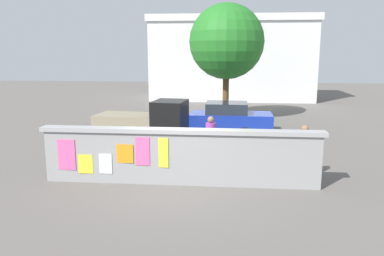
{
  "coord_description": "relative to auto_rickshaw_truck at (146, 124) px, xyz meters",
  "views": [
    {
      "loc": [
        1.35,
        -10.41,
        3.7
      ],
      "look_at": [
        0.17,
        1.76,
        1.29
      ],
      "focal_mm": 36.02,
      "sensor_mm": 36.0,
      "label": 1
    }
  ],
  "objects": [
    {
      "name": "ground",
      "position": [
        1.93,
        3.56,
        -0.9
      ],
      "size": [
        60.0,
        60.0,
        0.0
      ],
      "primitive_type": "plane",
      "color": "#605B56"
    },
    {
      "name": "poster_wall",
      "position": [
        1.92,
        -4.44,
        -0.07
      ],
      "size": [
        7.98,
        0.42,
        1.61
      ],
      "color": "gray",
      "rests_on": "ground"
    },
    {
      "name": "auto_rickshaw_truck",
      "position": [
        0.0,
        0.0,
        0.0
      ],
      "size": [
        3.75,
        1.91,
        1.85
      ],
      "color": "black",
      "rests_on": "ground"
    },
    {
      "name": "car_parked",
      "position": [
        3.33,
        3.02,
        -0.17
      ],
      "size": [
        3.82,
        1.74,
        1.4
      ],
      "color": "black",
      "rests_on": "ground"
    },
    {
      "name": "motorcycle",
      "position": [
        4.0,
        -3.11,
        -0.44
      ],
      "size": [
        1.89,
        0.62,
        0.87
      ],
      "color": "black",
      "rests_on": "ground"
    },
    {
      "name": "bicycle_near",
      "position": [
        4.05,
        -0.76,
        -0.54
      ],
      "size": [
        1.65,
        0.61,
        0.95
      ],
      "color": "black",
      "rests_on": "ground"
    },
    {
      "name": "person_walking",
      "position": [
        5.51,
        -3.59,
        0.09
      ],
      "size": [
        0.4,
        0.4,
        1.62
      ],
      "color": "#3F994C",
      "rests_on": "ground"
    },
    {
      "name": "person_bystander",
      "position": [
        2.69,
        -2.3,
        0.09
      ],
      "size": [
        0.47,
        0.47,
        1.62
      ],
      "color": "#D83F72",
      "rests_on": "ground"
    },
    {
      "name": "tree_roadside",
      "position": [
        3.09,
        6.54,
        3.35
      ],
      "size": [
        4.07,
        4.07,
        6.3
      ],
      "color": "brown",
      "rests_on": "ground"
    },
    {
      "name": "building_background",
      "position": [
        3.42,
        16.44,
        2.33
      ],
      "size": [
        12.76,
        5.48,
        6.43
      ],
      "color": "silver",
      "rests_on": "ground"
    }
  ]
}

